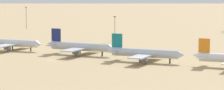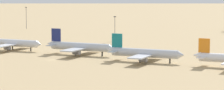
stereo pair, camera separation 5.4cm
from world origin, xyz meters
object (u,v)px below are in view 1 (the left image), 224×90
object	(u,v)px
parked_jet_navy_3	(80,47)
parked_jet_teal_4	(144,53)
light_pole_mid	(26,16)
parked_jet_yellow_2	(12,43)
light_pole_west	(115,27)

from	to	relation	value
parked_jet_navy_3	parked_jet_teal_4	size ratio (longest dim) A/B	1.02
light_pole_mid	parked_jet_yellow_2	bearing A→B (deg)	-52.05
light_pole_west	light_pole_mid	distance (m)	119.62
parked_jet_teal_4	light_pole_mid	bearing A→B (deg)	138.00
light_pole_mid	light_pole_west	bearing A→B (deg)	-19.70
parked_jet_yellow_2	light_pole_mid	world-z (taller)	light_pole_mid
parked_jet_teal_4	light_pole_mid	size ratio (longest dim) A/B	2.25
parked_jet_navy_3	light_pole_west	distance (m)	75.25
parked_jet_yellow_2	light_pole_west	size ratio (longest dim) A/B	2.43
parked_jet_yellow_2	light_pole_mid	xyz separation A→B (m)	(-90.55, 116.10, 6.01)
parked_jet_navy_3	parked_jet_teal_4	xyz separation A→B (m)	(42.30, -4.61, -0.08)
parked_jet_teal_4	light_pole_west	world-z (taller)	light_pole_west
parked_jet_yellow_2	parked_jet_navy_3	world-z (taller)	parked_jet_navy_3
parked_jet_navy_3	light_pole_mid	size ratio (longest dim) A/B	2.30
light_pole_mid	parked_jet_teal_4	bearing A→B (deg)	-33.20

